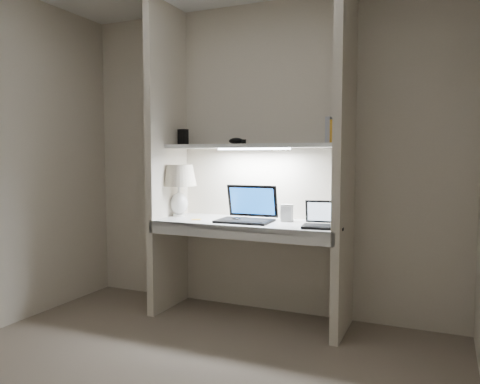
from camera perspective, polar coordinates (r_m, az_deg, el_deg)
The scene contains 17 objects.
back_wall at distance 3.84m, azimuth 2.63°, elevation 4.08°, with size 3.20×0.01×2.50m, color beige.
alcove_panel_left at distance 3.92m, azimuth -8.87°, elevation 4.03°, with size 0.06×0.55×2.50m, color beige.
alcove_panel_right at distance 3.37m, azimuth 12.62°, elevation 3.93°, with size 0.06×0.55×2.50m, color beige.
desk at distance 3.62m, azimuth 1.05°, elevation -3.88°, with size 1.40×0.55×0.04m, color white.
desk_apron at distance 3.39m, azimuth -0.64°, elevation -4.96°, with size 1.46×0.03×0.10m, color silver.
shelf at distance 3.67m, azimuth 1.63°, elevation 5.62°, with size 1.40×0.36×0.03m, color silver.
strip_light at distance 3.67m, azimuth 1.63°, elevation 5.28°, with size 0.60×0.04×0.01m, color white.
table_lamp at distance 3.91m, azimuth -7.45°, elevation 1.27°, with size 0.29×0.29×0.43m.
laptop_main at distance 3.62m, azimuth 0.92°, elevation -2.59°, with size 0.42×0.37×0.27m.
laptop_netbook at distance 3.36m, azimuth 10.21°, elevation -3.52°, with size 0.32×0.28×0.18m.
speaker at distance 3.61m, azimuth 5.76°, elevation -2.55°, with size 0.09×0.07×0.13m, color silver.
mouse at distance 3.59m, azimuth -0.45°, elevation -3.38°, with size 0.09×0.06×0.03m, color black.
cable_coil at distance 3.75m, azimuth 0.38°, elevation -3.20°, with size 0.10×0.10×0.01m, color black.
sticky_note at distance 3.72m, azimuth -5.37°, elevation -3.35°, with size 0.07×0.07×0.00m, color gold.
book_row at distance 3.60m, azimuth 11.98°, elevation 7.29°, with size 0.19×0.13×0.20m.
shelf_box at distance 3.97m, azimuth -6.95°, elevation 6.66°, with size 0.08×0.05×0.13m, color black.
shelf_gadget at distance 3.76m, azimuth -0.47°, elevation 6.24°, with size 0.12×0.09×0.05m, color black.
Camera 1 is at (1.37, -2.09, 1.27)m, focal length 35.00 mm.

